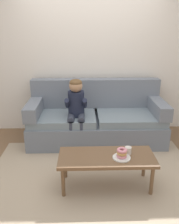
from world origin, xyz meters
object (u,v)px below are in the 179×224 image
donut (122,156)px  toy_controller (136,161)px  coffee_table (107,159)px  mug (128,151)px  couch (96,120)px  person_child (76,107)px

donut → toy_controller: donut is taller
donut → coffee_table: bearing=161.8°
mug → couch: bearing=103.8°
donut → mug: (0.09, 0.10, 0.01)m
coffee_table → mug: size_ratio=12.64×
person_child → toy_controller: bearing=-33.4°
coffee_table → person_child: 1.19m
donut → toy_controller: bearing=61.0°
donut → mug: 0.13m
mug → coffee_table: bearing=-171.3°
coffee_table → person_child: person_child is taller
person_child → mug: 1.24m
person_child → donut: 1.29m
coffee_table → mug: bearing=8.7°
donut → toy_controller: (0.32, 0.57, -0.43)m
coffee_table → donut: size_ratio=9.48×
donut → mug: size_ratio=1.33×
couch → person_child: size_ratio=2.03×
coffee_table → toy_controller: size_ratio=5.03×
mug → toy_controller: mug is taller
toy_controller → person_child: bearing=174.3°
couch → mug: (0.31, -1.26, 0.11)m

